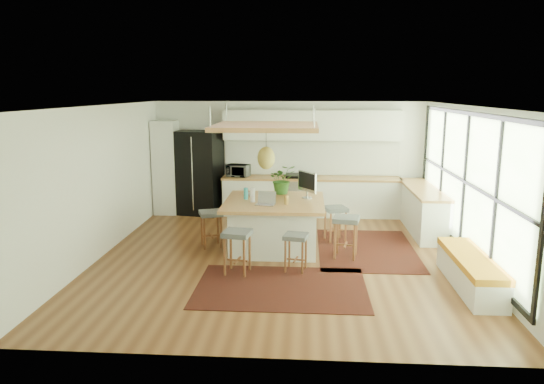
# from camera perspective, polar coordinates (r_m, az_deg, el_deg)

# --- Properties ---
(floor) EXTENTS (7.00, 7.00, 0.00)m
(floor) POSITION_cam_1_polar(r_m,az_deg,el_deg) (9.17, 1.04, -7.40)
(floor) COLOR brown
(floor) RESTS_ON ground
(ceiling) EXTENTS (7.00, 7.00, 0.00)m
(ceiling) POSITION_cam_1_polar(r_m,az_deg,el_deg) (8.68, 1.11, 9.73)
(ceiling) COLOR white
(ceiling) RESTS_ON ground
(wall_back) EXTENTS (6.50, 0.00, 6.50)m
(wall_back) POSITION_cam_1_polar(r_m,az_deg,el_deg) (12.28, 1.89, 3.91)
(wall_back) COLOR white
(wall_back) RESTS_ON ground
(wall_front) EXTENTS (6.50, 0.00, 6.50)m
(wall_front) POSITION_cam_1_polar(r_m,az_deg,el_deg) (5.43, -0.79, -5.83)
(wall_front) COLOR white
(wall_front) RESTS_ON ground
(wall_left) EXTENTS (0.00, 7.00, 7.00)m
(wall_left) POSITION_cam_1_polar(r_m,az_deg,el_deg) (9.55, -18.80, 1.12)
(wall_left) COLOR white
(wall_left) RESTS_ON ground
(wall_right) EXTENTS (0.00, 7.00, 7.00)m
(wall_right) POSITION_cam_1_polar(r_m,az_deg,el_deg) (9.25, 21.61, 0.61)
(wall_right) COLOR white
(wall_right) RESTS_ON ground
(window_wall) EXTENTS (0.10, 6.20, 2.60)m
(window_wall) POSITION_cam_1_polar(r_m,az_deg,el_deg) (9.23, 21.46, 0.92)
(window_wall) COLOR black
(window_wall) RESTS_ON wall_right
(pantry) EXTENTS (0.55, 0.60, 2.25)m
(pantry) POSITION_cam_1_polar(r_m,az_deg,el_deg) (12.45, -11.88, 2.73)
(pantry) COLOR white
(pantry) RESTS_ON floor
(back_counter_base) EXTENTS (4.20, 0.60, 0.88)m
(back_counter_base) POSITION_cam_1_polar(r_m,az_deg,el_deg) (12.11, 4.41, -0.59)
(back_counter_base) COLOR white
(back_counter_base) RESTS_ON floor
(back_counter_top) EXTENTS (4.24, 0.64, 0.05)m
(back_counter_top) POSITION_cam_1_polar(r_m,az_deg,el_deg) (12.02, 4.45, 1.55)
(back_counter_top) COLOR #A96F3C
(back_counter_top) RESTS_ON back_counter_base
(backsplash) EXTENTS (4.20, 0.02, 0.80)m
(backsplash) POSITION_cam_1_polar(r_m,az_deg,el_deg) (12.25, 4.47, 3.87)
(backsplash) COLOR white
(backsplash) RESTS_ON wall_back
(upper_cabinets) EXTENTS (4.20, 0.34, 0.70)m
(upper_cabinets) POSITION_cam_1_polar(r_m,az_deg,el_deg) (12.01, 4.53, 7.55)
(upper_cabinets) COLOR white
(upper_cabinets) RESTS_ON wall_back
(range) EXTENTS (0.76, 0.62, 1.00)m
(range) POSITION_cam_1_polar(r_m,az_deg,el_deg) (12.10, 3.23, -0.30)
(range) COLOR #A5A5AA
(range) RESTS_ON floor
(right_counter_base) EXTENTS (0.60, 2.50, 0.88)m
(right_counter_base) POSITION_cam_1_polar(r_m,az_deg,el_deg) (11.24, 16.69, -2.00)
(right_counter_base) COLOR white
(right_counter_base) RESTS_ON floor
(right_counter_top) EXTENTS (0.64, 2.54, 0.05)m
(right_counter_top) POSITION_cam_1_polar(r_m,az_deg,el_deg) (11.14, 16.82, 0.30)
(right_counter_top) COLOR #A96F3C
(right_counter_top) RESTS_ON right_counter_base
(window_bench) EXTENTS (0.52, 2.00, 0.50)m
(window_bench) POSITION_cam_1_polar(r_m,az_deg,el_deg) (8.33, 21.54, -8.37)
(window_bench) COLOR white
(window_bench) RESTS_ON floor
(ceiling_panel) EXTENTS (1.86, 1.86, 0.80)m
(ceiling_panel) POSITION_cam_1_polar(r_m,az_deg,el_deg) (9.14, -0.67, 5.73)
(ceiling_panel) COLOR #A96F3C
(ceiling_panel) RESTS_ON ceiling
(rug_near) EXTENTS (2.60, 1.80, 0.01)m
(rug_near) POSITION_cam_1_polar(r_m,az_deg,el_deg) (7.83, 1.04, -10.72)
(rug_near) COLOR black
(rug_near) RESTS_ON floor
(rug_right) EXTENTS (1.80, 2.60, 0.01)m
(rug_right) POSITION_cam_1_polar(r_m,az_deg,el_deg) (9.76, 10.61, -6.38)
(rug_right) COLOR black
(rug_right) RESTS_ON floor
(fridge) EXTENTS (1.14, 0.97, 2.02)m
(fridge) POSITION_cam_1_polar(r_m,az_deg,el_deg) (12.31, -8.21, 1.82)
(fridge) COLOR black
(fridge) RESTS_ON floor
(island) EXTENTS (1.85, 1.85, 0.93)m
(island) POSITION_cam_1_polar(r_m,az_deg,el_deg) (9.54, 0.27, -3.71)
(island) COLOR #A96F3C
(island) RESTS_ON floor
(stool_near_left) EXTENTS (0.49, 0.49, 0.73)m
(stool_near_left) POSITION_cam_1_polar(r_m,az_deg,el_deg) (8.30, -3.95, -6.87)
(stool_near_left) COLOR #4E5256
(stool_near_left) RESTS_ON floor
(stool_near_right) EXTENTS (0.44, 0.44, 0.63)m
(stool_near_right) POSITION_cam_1_polar(r_m,az_deg,el_deg) (8.41, 2.71, -6.62)
(stool_near_right) COLOR #4E5256
(stool_near_right) RESTS_ON floor
(stool_right_front) EXTENTS (0.52, 0.52, 0.76)m
(stool_right_front) POSITION_cam_1_polar(r_m,az_deg,el_deg) (9.15, 8.34, -5.23)
(stool_right_front) COLOR #4E5256
(stool_right_front) RESTS_ON floor
(stool_right_back) EXTENTS (0.52, 0.52, 0.70)m
(stool_right_back) POSITION_cam_1_polar(r_m,az_deg,el_deg) (10.11, 7.18, -3.57)
(stool_right_back) COLOR #4E5256
(stool_right_back) RESTS_ON floor
(stool_left_side) EXTENTS (0.53, 0.53, 0.70)m
(stool_left_side) POSITION_cam_1_polar(r_m,az_deg,el_deg) (9.75, -6.90, -4.13)
(stool_left_side) COLOR #4E5256
(stool_left_side) RESTS_ON floor
(laptop) EXTENTS (0.40, 0.42, 0.25)m
(laptop) POSITION_cam_1_polar(r_m,az_deg,el_deg) (9.04, -0.77, -0.75)
(laptop) COLOR #A5A5AA
(laptop) RESTS_ON island
(monitor) EXTENTS (0.49, 0.57, 0.52)m
(monitor) POSITION_cam_1_polar(r_m,az_deg,el_deg) (9.61, 3.99, 0.81)
(monitor) COLOR #A5A5AA
(monitor) RESTS_ON island
(microwave) EXTENTS (0.57, 0.39, 0.35)m
(microwave) POSITION_cam_1_polar(r_m,az_deg,el_deg) (12.10, -3.86, 2.59)
(microwave) COLOR #A5A5AA
(microwave) RESTS_ON back_counter_top
(island_plant) EXTENTS (0.67, 0.71, 0.46)m
(island_plant) POSITION_cam_1_polar(r_m,az_deg,el_deg) (10.02, 1.17, 1.09)
(island_plant) COLOR #1E4C19
(island_plant) RESTS_ON island
(island_bowl) EXTENTS (0.24, 0.24, 0.06)m
(island_bowl) POSITION_cam_1_polar(r_m,az_deg,el_deg) (9.88, -2.64, -0.26)
(island_bowl) COLOR silver
(island_bowl) RESTS_ON island
(island_bottle_0) EXTENTS (0.07, 0.07, 0.19)m
(island_bottle_0) POSITION_cam_1_polar(r_m,az_deg,el_deg) (9.56, -2.98, -0.25)
(island_bottle_0) COLOR #33BACD
(island_bottle_0) RESTS_ON island
(island_bottle_1) EXTENTS (0.07, 0.07, 0.19)m
(island_bottle_1) POSITION_cam_1_polar(r_m,az_deg,el_deg) (9.30, -2.25, -0.57)
(island_bottle_1) COLOR white
(island_bottle_1) RESTS_ON island
(island_bottle_2) EXTENTS (0.07, 0.07, 0.19)m
(island_bottle_2) POSITION_cam_1_polar(r_m,az_deg,el_deg) (9.10, 1.72, -0.83)
(island_bottle_2) COLOR #AA7B38
(island_bottle_2) RESTS_ON island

